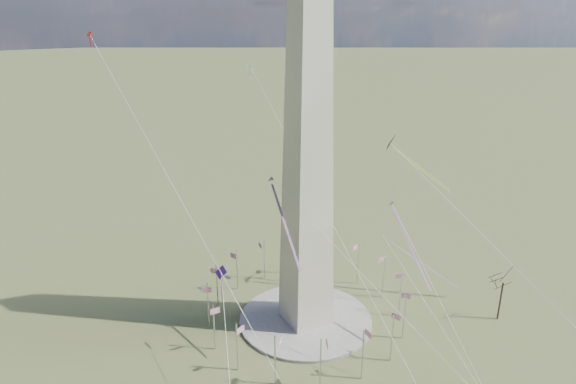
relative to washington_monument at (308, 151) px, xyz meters
name	(u,v)px	position (x,y,z in m)	size (l,w,h in m)	color
ground	(305,321)	(0.00, 0.00, -47.95)	(2000.00, 2000.00, 0.00)	#4C5C2E
plaza	(305,319)	(0.00, 0.00, -47.55)	(36.00, 36.00, 0.80)	#9F9D91
washington_monument	(308,151)	(0.00, 0.00, 0.00)	(15.56, 15.56, 100.00)	beige
flagpole_ring	(306,298)	(0.00, 0.00, -40.68)	(54.40, 54.40, 13.00)	silver
tree_near	(504,280)	(47.07, -23.89, -35.85)	(9.70, 9.70, 16.97)	#412F27
kite_delta_black	(394,146)	(29.68, 3.94, -3.37)	(17.27, 16.04, 15.82)	black
kite_diamond_purple	(221,276)	(-24.14, -1.83, -26.78)	(1.90, 3.28, 10.18)	#381663
kite_streamer_left	(404,232)	(22.95, -10.64, -22.01)	(5.53, 22.09, 15.29)	red
kite_streamer_mid	(280,209)	(-7.84, -0.70, -13.35)	(5.10, 22.66, 15.64)	red
kite_streamer_right	(408,253)	(33.70, -0.87, -34.87)	(18.54, 16.37, 16.06)	red
kite_small_red	(90,36)	(-41.10, 40.39, 25.75)	(1.30, 1.43, 3.94)	red
kite_small_white	(250,66)	(7.13, 49.88, 14.67)	(1.42, 1.51, 4.23)	silver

